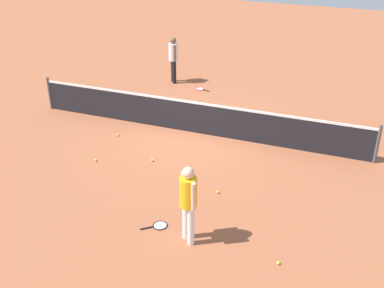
# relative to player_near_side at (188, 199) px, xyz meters

# --- Properties ---
(ground_plane) EXTENTS (40.00, 40.00, 0.00)m
(ground_plane) POSITION_rel_player_near_side_xyz_m (-1.63, 4.66, -1.01)
(ground_plane) COLOR #9E5638
(court_net) EXTENTS (10.09, 0.09, 1.07)m
(court_net) POSITION_rel_player_near_side_xyz_m (-1.63, 4.66, -0.51)
(court_net) COLOR #4C4C51
(court_net) RESTS_ON ground_plane
(player_near_side) EXTENTS (0.48, 0.48, 1.70)m
(player_near_side) POSITION_rel_player_near_side_xyz_m (0.00, 0.00, 0.00)
(player_near_side) COLOR white
(player_near_side) RESTS_ON ground_plane
(player_far_side) EXTENTS (0.48, 0.48, 1.70)m
(player_far_side) POSITION_rel_player_near_side_xyz_m (-3.85, 8.38, 0.00)
(player_far_side) COLOR black
(player_far_side) RESTS_ON ground_plane
(tennis_racket_near_player) EXTENTS (0.56, 0.50, 0.03)m
(tennis_racket_near_player) POSITION_rel_player_near_side_xyz_m (-0.75, 0.21, -1.00)
(tennis_racket_near_player) COLOR black
(tennis_racket_near_player) RESTS_ON ground_plane
(tennis_racket_far_player) EXTENTS (0.61, 0.40, 0.03)m
(tennis_racket_far_player) POSITION_rel_player_near_side_xyz_m (-2.67, 8.04, -1.00)
(tennis_racket_far_player) COLOR red
(tennis_racket_far_player) RESTS_ON ground_plane
(tennis_ball_near_player) EXTENTS (0.07, 0.07, 0.07)m
(tennis_ball_near_player) POSITION_rel_player_near_side_xyz_m (-3.62, 3.64, -0.98)
(tennis_ball_near_player) COLOR #C6E033
(tennis_ball_near_player) RESTS_ON ground_plane
(tennis_ball_by_net) EXTENTS (0.07, 0.07, 0.07)m
(tennis_ball_by_net) POSITION_rel_player_near_side_xyz_m (0.02, 1.84, -0.98)
(tennis_ball_by_net) COLOR #C6E033
(tennis_ball_by_net) RESTS_ON ground_plane
(tennis_ball_midcourt) EXTENTS (0.07, 0.07, 0.07)m
(tennis_ball_midcourt) POSITION_rel_player_near_side_xyz_m (-3.44, 2.13, -0.98)
(tennis_ball_midcourt) COLOR #C6E033
(tennis_ball_midcourt) RESTS_ON ground_plane
(tennis_ball_baseline) EXTENTS (0.07, 0.07, 0.07)m
(tennis_ball_baseline) POSITION_rel_player_near_side_xyz_m (-0.53, 1.49, -0.98)
(tennis_ball_baseline) COLOR #C6E033
(tennis_ball_baseline) RESTS_ON ground_plane
(tennis_ball_stray_left) EXTENTS (0.07, 0.07, 0.07)m
(tennis_ball_stray_left) POSITION_rel_player_near_side_xyz_m (1.83, -0.05, -0.98)
(tennis_ball_stray_left) COLOR #C6E033
(tennis_ball_stray_left) RESTS_ON ground_plane
(tennis_ball_stray_right) EXTENTS (0.07, 0.07, 0.07)m
(tennis_ball_stray_right) POSITION_rel_player_near_side_xyz_m (-2.04, 2.65, -0.98)
(tennis_ball_stray_right) COLOR #C6E033
(tennis_ball_stray_right) RESTS_ON ground_plane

